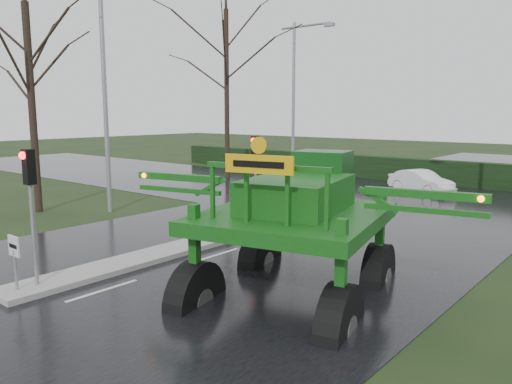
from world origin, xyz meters
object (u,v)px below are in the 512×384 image
Objects in this scene: white_sedan at (420,193)px; traffic_signal_near at (30,188)px; traffic_signal_mid at (255,162)px; keep_left_sign at (14,254)px; street_light_left_far at (297,87)px; street_light_left_near at (108,74)px; crop_sprayer at (199,204)px.

traffic_signal_near is at bearing -162.31° from white_sedan.
traffic_signal_mid is (0.00, 8.50, 0.00)m from traffic_signal_near.
keep_left_sign is 0.14× the size of street_light_left_far.
street_light_left_far is at bearing 118.86° from traffic_signal_mid.
street_light_left_far is (0.00, 14.00, 0.00)m from street_light_left_near.
keep_left_sign is 9.12m from traffic_signal_mid.
traffic_signal_near is at bearing -90.00° from traffic_signal_mid.
crop_sprayer is at bearing -24.64° from street_light_left_near.
keep_left_sign is at bearing -72.22° from street_light_left_far.
traffic_signal_mid is 0.35× the size of street_light_left_far.
traffic_signal_mid reaches higher than keep_left_sign.
street_light_left_near is at bearing 142.09° from crop_sprayer.
street_light_left_near is 1.00× the size of street_light_left_far.
street_light_left_near is 12.03m from crop_sprayer.
crop_sprayer is at bearing -60.73° from traffic_signal_mid.
traffic_signal_near is at bearing -71.83° from street_light_left_far.
street_light_left_far is at bearing 111.41° from white_sedan.
crop_sprayer is (3.51, 2.73, 1.24)m from keep_left_sign.
keep_left_sign is 23.11m from street_light_left_far.
street_light_left_far is at bearing 105.73° from crop_sprayer.
keep_left_sign is at bearing -90.00° from traffic_signal_near.
traffic_signal_mid is at bearing 12.21° from street_light_left_near.
keep_left_sign is at bearing -47.41° from street_light_left_near.
crop_sprayer is 2.25× the size of white_sedan.
street_light_left_near is at bearing 170.78° from white_sedan.
traffic_signal_near is at bearing 90.00° from keep_left_sign.
traffic_signal_near is at bearing -160.77° from crop_sprayer.
traffic_signal_near is 1.00× the size of traffic_signal_mid.
crop_sprayer reaches higher than keep_left_sign.
street_light_left_near is at bearing -167.79° from traffic_signal_mid.
traffic_signal_near is 10.40m from street_light_left_near.
street_light_left_far is (-6.89, 21.50, 4.93)m from keep_left_sign.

